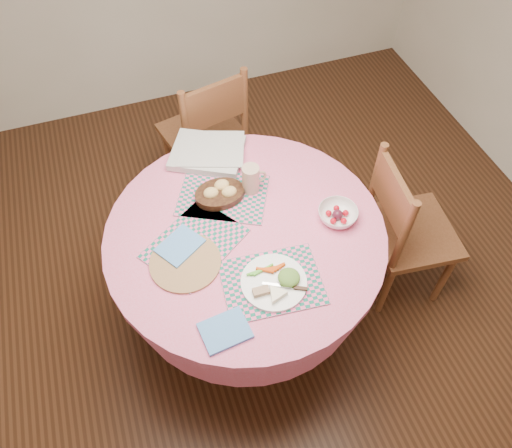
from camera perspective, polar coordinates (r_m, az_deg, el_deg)
The scene contains 16 objects.
ground at distance 2.82m, azimuth -0.97°, elevation -9.98°, with size 4.00×4.00×0.00m, color #331C0F.
room_envelope at distance 1.52m, azimuth -1.91°, elevation 21.46°, with size 4.01×4.01×2.71m.
dining_table at distance 2.34m, azimuth -1.16°, elevation -3.67°, with size 1.24×1.24×0.75m.
chair_right at distance 2.63m, azimuth 16.61°, elevation -0.54°, with size 0.46×0.47×0.93m.
chair_back at distance 2.99m, azimuth -5.62°, elevation 10.29°, with size 0.53×0.51×0.96m.
placemat_front at distance 2.03m, azimuth 1.83°, elevation -6.67°, with size 0.40×0.30×0.01m, color #11634F.
placemat_left at distance 2.15m, azimuth -7.00°, elevation -2.22°, with size 0.40×0.30×0.01m, color #11634F.
placemat_back at distance 2.31m, azimuth -3.80°, elevation 3.28°, with size 0.40×0.30×0.01m, color #11634F.
wicker_trivet at distance 2.10m, azimuth -8.09°, elevation -4.35°, with size 0.30×0.30×0.01m, color brown.
napkin_near at distance 1.93m, azimuth -3.56°, elevation -12.06°, with size 0.18×0.14×0.01m, color #5088CF.
napkin_far at distance 2.14m, azimuth -8.69°, elevation -2.48°, with size 0.18×0.14×0.01m, color #5088CF.
dinner_plate at distance 2.01m, azimuth 2.30°, elevation -6.61°, with size 0.27×0.27×0.05m.
bread_bowl at distance 2.28m, azimuth -4.15°, elevation 3.60°, with size 0.23×0.23×0.08m.
latte_mug at distance 2.28m, azimuth -0.56°, elevation 5.19°, with size 0.12×0.08×0.14m.
fruit_bowl at distance 2.23m, azimuth 9.31°, elevation 1.06°, with size 0.23×0.23×0.05m.
newspaper_stack at distance 2.48m, azimuth -5.53°, elevation 8.17°, with size 0.43×0.40×0.04m.
Camera 1 is at (-0.38, -1.25, 2.50)m, focal length 35.00 mm.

